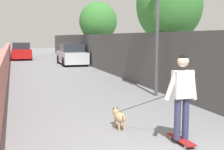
{
  "coord_description": "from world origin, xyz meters",
  "views": [
    {
      "loc": [
        -3.56,
        2.42,
        2.06
      ],
      "look_at": [
        4.48,
        -0.19,
        1.0
      ],
      "focal_mm": 48.89,
      "sensor_mm": 36.0,
      "label": 1
    }
  ],
  "objects_px": {
    "dog": "(119,117)",
    "car_near": "(72,55)",
    "person_skateboarder": "(182,90)",
    "lamp_post": "(158,7)",
    "car_far": "(21,51)",
    "skateboard": "(181,140)",
    "tree_right_mid": "(169,5)",
    "tree_right_near": "(98,21)"
  },
  "relations": [
    {
      "from": "lamp_post",
      "to": "car_far",
      "type": "height_order",
      "value": "lamp_post"
    },
    {
      "from": "skateboard",
      "to": "car_far",
      "type": "distance_m",
      "value": 24.42
    },
    {
      "from": "car_near",
      "to": "tree_right_near",
      "type": "bearing_deg",
      "value": -86.89
    },
    {
      "from": "person_skateboarder",
      "to": "car_near",
      "type": "bearing_deg",
      "value": -3.58
    },
    {
      "from": "lamp_post",
      "to": "dog",
      "type": "distance_m",
      "value": 4.99
    },
    {
      "from": "lamp_post",
      "to": "car_far",
      "type": "distance_m",
      "value": 20.31
    },
    {
      "from": "dog",
      "to": "skateboard",
      "type": "bearing_deg",
      "value": -146.47
    },
    {
      "from": "tree_right_near",
      "to": "lamp_post",
      "type": "height_order",
      "value": "tree_right_near"
    },
    {
      "from": "person_skateboarder",
      "to": "car_near",
      "type": "height_order",
      "value": "person_skateboarder"
    },
    {
      "from": "car_far",
      "to": "tree_right_near",
      "type": "bearing_deg",
      "value": -140.89
    },
    {
      "from": "skateboard",
      "to": "car_near",
      "type": "xyz_separation_m",
      "value": [
        17.41,
        -1.09,
        0.65
      ]
    },
    {
      "from": "person_skateboarder",
      "to": "car_far",
      "type": "relative_size",
      "value": 0.38
    },
    {
      "from": "tree_right_near",
      "to": "tree_right_mid",
      "type": "bearing_deg",
      "value": 178.88
    },
    {
      "from": "tree_right_mid",
      "to": "car_near",
      "type": "relative_size",
      "value": 1.17
    },
    {
      "from": "tree_right_mid",
      "to": "car_far",
      "type": "xyz_separation_m",
      "value": [
        18.28,
        5.28,
        -2.59
      ]
    },
    {
      "from": "tree_right_mid",
      "to": "tree_right_near",
      "type": "bearing_deg",
      "value": -1.12
    },
    {
      "from": "dog",
      "to": "car_near",
      "type": "bearing_deg",
      "value": -6.8
    },
    {
      "from": "tree_right_mid",
      "to": "skateboard",
      "type": "distance_m",
      "value": 7.44
    },
    {
      "from": "person_skateboarder",
      "to": "lamp_post",
      "type": "bearing_deg",
      "value": -20.44
    },
    {
      "from": "tree_right_near",
      "to": "tree_right_mid",
      "type": "height_order",
      "value": "tree_right_mid"
    },
    {
      "from": "lamp_post",
      "to": "car_near",
      "type": "bearing_deg",
      "value": 2.67
    },
    {
      "from": "skateboard",
      "to": "car_far",
      "type": "height_order",
      "value": "car_far"
    },
    {
      "from": "tree_right_mid",
      "to": "car_far",
      "type": "relative_size",
      "value": 1.12
    },
    {
      "from": "tree_right_mid",
      "to": "car_near",
      "type": "height_order",
      "value": "tree_right_mid"
    },
    {
      "from": "lamp_post",
      "to": "tree_right_mid",
      "type": "bearing_deg",
      "value": -39.94
    },
    {
      "from": "lamp_post",
      "to": "skateboard",
      "type": "distance_m",
      "value": 5.69
    },
    {
      "from": "tree_right_near",
      "to": "person_skateboarder",
      "type": "distance_m",
      "value": 17.93
    },
    {
      "from": "tree_right_mid",
      "to": "person_skateboarder",
      "type": "bearing_deg",
      "value": 154.01
    },
    {
      "from": "tree_right_mid",
      "to": "skateboard",
      "type": "xyz_separation_m",
      "value": [
        -6.02,
        2.93,
        -3.24
      ]
    },
    {
      "from": "tree_right_mid",
      "to": "lamp_post",
      "type": "bearing_deg",
      "value": 140.06
    },
    {
      "from": "lamp_post",
      "to": "car_near",
      "type": "height_order",
      "value": "lamp_post"
    },
    {
      "from": "dog",
      "to": "car_near",
      "type": "height_order",
      "value": "car_near"
    },
    {
      "from": "car_far",
      "to": "tree_right_mid",
      "type": "bearing_deg",
      "value": -163.87
    },
    {
      "from": "lamp_post",
      "to": "car_far",
      "type": "bearing_deg",
      "value": 11.55
    },
    {
      "from": "car_near",
      "to": "car_far",
      "type": "relative_size",
      "value": 0.96
    },
    {
      "from": "dog",
      "to": "car_far",
      "type": "bearing_deg",
      "value": 3.76
    },
    {
      "from": "tree_right_mid",
      "to": "dog",
      "type": "distance_m",
      "value": 6.79
    },
    {
      "from": "tree_right_near",
      "to": "car_far",
      "type": "bearing_deg",
      "value": 39.11
    },
    {
      "from": "tree_right_mid",
      "to": "skateboard",
      "type": "height_order",
      "value": "tree_right_mid"
    },
    {
      "from": "skateboard",
      "to": "dog",
      "type": "height_order",
      "value": "dog"
    },
    {
      "from": "car_far",
      "to": "dog",
      "type": "bearing_deg",
      "value": -176.24
    },
    {
      "from": "person_skateboarder",
      "to": "car_far",
      "type": "distance_m",
      "value": 24.41
    }
  ]
}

